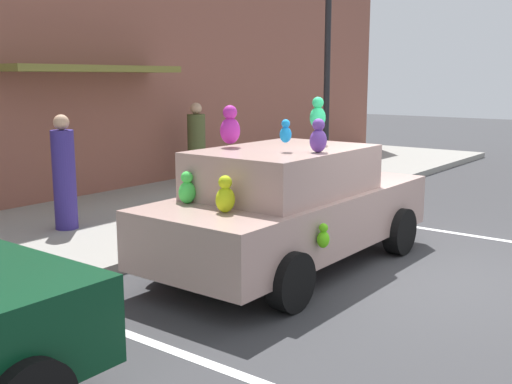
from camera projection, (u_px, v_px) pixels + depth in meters
name	position (u px, v px, depth m)	size (l,w,h in m)	color
ground_plane	(423.00, 276.00, 7.57)	(60.00, 60.00, 0.00)	#38383A
sidewalk	(143.00, 216.00, 10.53)	(24.00, 4.00, 0.15)	gray
storefront_building	(56.00, 33.00, 11.24)	(24.00, 1.25, 6.40)	brown
parking_stripe_front	(421.00, 228.00, 9.99)	(0.12, 3.60, 0.01)	silver
parking_stripe_rear	(169.00, 349.00, 5.54)	(0.12, 3.60, 0.01)	silver
plush_covered_car	(290.00, 206.00, 7.81)	(4.30, 1.97, 2.16)	tan
teddy_bear_on_sidewalk	(304.00, 178.00, 11.84)	(0.39, 0.32, 0.74)	#9E723D
street_lamp_post	(327.00, 59.00, 11.87)	(0.28, 0.28, 4.28)	black
pedestrian_walking_past	(197.00, 146.00, 13.34)	(0.39, 0.39, 1.71)	#4C532C
pedestrian_by_lamp	(64.00, 176.00, 9.20)	(0.34, 0.34, 1.71)	navy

